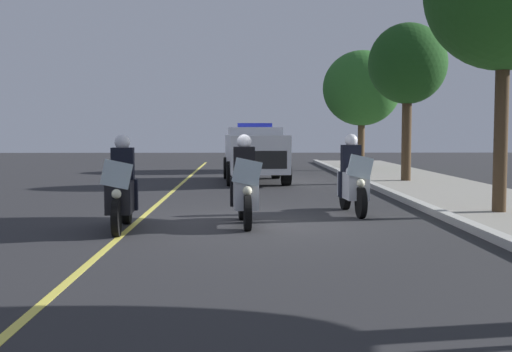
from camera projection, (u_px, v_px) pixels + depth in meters
The scene contains 9 objects.
ground_plane at pixel (256, 222), 12.65m from camera, with size 80.00×80.00×0.00m, color #28282B.
curb_strip at pixel (451, 218), 12.73m from camera, with size 48.00×0.24×0.15m, color #B7B5AD.
lane_stripe_center at pixel (136, 223), 12.61m from camera, with size 48.00×0.12×0.01m, color #E0D14C.
police_motorcycle_lead_left at pixel (122, 191), 11.69m from camera, with size 2.14×0.61×1.72m.
police_motorcycle_lead_right at pixel (245, 188), 12.32m from camera, with size 2.14×0.61×1.72m.
police_motorcycle_trailing at pixel (353, 181), 13.97m from camera, with size 2.14×0.61×1.72m.
police_suv at pixel (255, 151), 22.59m from camera, with size 5.01×2.31×2.05m.
tree_far_back at pixel (408, 65), 21.78m from camera, with size 2.63×2.63×5.29m.
tree_behind_suv at pixel (362, 88), 29.23m from camera, with size 3.51×3.51×5.29m.
Camera 1 is at (12.56, -0.26, 1.79)m, focal length 45.55 mm.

